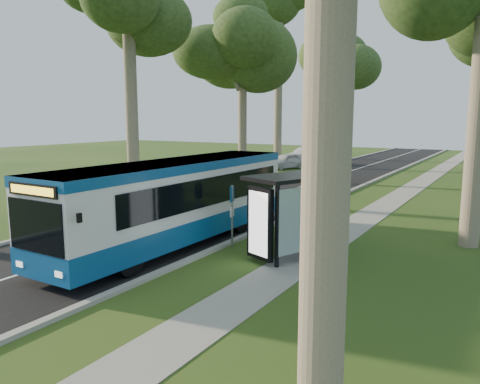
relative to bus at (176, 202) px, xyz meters
The scene contains 15 objects.
ground 2.43m from the bus, 27.28° to the right, with size 120.00×120.00×0.00m, color #264716.
road 9.46m from the bus, 101.41° to the left, with size 7.00×100.00×0.02m, color black.
kerb_east 9.42m from the bus, 79.75° to the left, with size 0.25×100.00×0.12m, color #9E9B93.
kerb_west 10.70m from the bus, 120.31° to the left, with size 0.25×100.00×0.12m, color #9E9B93.
centre_line 9.46m from the bus, 101.41° to the left, with size 0.12×100.00×0.01m, color white.
footpath 10.38m from the bus, 63.04° to the left, with size 1.50×100.00×0.02m, color gray.
bus is the anchor object (origin of this frame).
bus_stop_sign 2.06m from the bus, 18.23° to the left, with size 0.11×0.31×2.23m.
bus_shelter 4.38m from the bus, ahead, with size 2.72×3.56×2.71m.
litter_bin 4.15m from the bus, 39.82° to the left, with size 0.51×0.51×0.89m.
car_white 26.24m from the bus, 106.65° to the left, with size 1.64×4.08×1.39m, color silver.
car_silver 30.34m from the bus, 103.93° to the left, with size 1.82×5.21×1.72m, color #AAACB2.
tree_west_c 20.27m from the bus, 113.19° to the left, with size 5.20×5.20×12.81m.
tree_west_d 31.02m from the bus, 109.00° to the left, with size 5.20×5.20×18.00m.
tree_west_e 38.71m from the bus, 100.44° to the left, with size 5.20×5.20×13.54m.
Camera 1 is at (8.79, -12.19, 4.56)m, focal length 35.00 mm.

